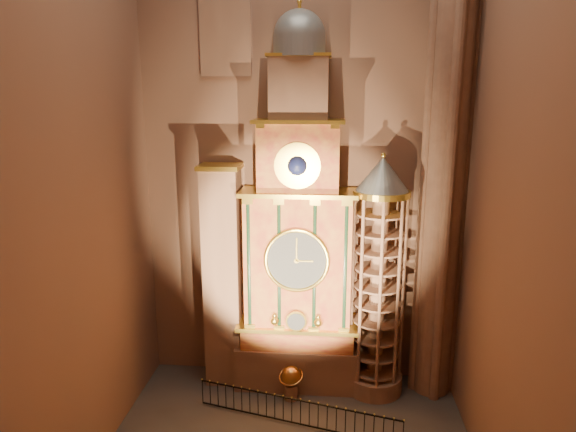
# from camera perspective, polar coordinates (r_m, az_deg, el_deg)

# --- Properties ---
(wall_back) EXTENTS (22.00, 0.00, 22.00)m
(wall_back) POSITION_cam_1_polar(r_m,az_deg,el_deg) (22.74, 1.38, 7.97)
(wall_back) COLOR #845B47
(wall_back) RESTS_ON floor
(wall_left) EXTENTS (0.00, 22.00, 22.00)m
(wall_left) POSITION_cam_1_polar(r_m,az_deg,el_deg) (18.73, -21.91, 5.92)
(wall_left) COLOR #845B47
(wall_left) RESTS_ON floor
(wall_right) EXTENTS (0.00, 22.00, 22.00)m
(wall_right) POSITION_cam_1_polar(r_m,az_deg,el_deg) (17.64, 23.48, 5.39)
(wall_right) COLOR #845B47
(wall_right) RESTS_ON floor
(astronomical_clock) EXTENTS (5.60, 2.41, 16.70)m
(astronomical_clock) POSITION_cam_1_polar(r_m,az_deg,el_deg) (22.54, 1.15, -3.28)
(astronomical_clock) COLOR #8C634C
(astronomical_clock) RESTS_ON floor
(portrait_tower) EXTENTS (1.80, 1.60, 10.20)m
(portrait_tower) POSITION_cam_1_polar(r_m,az_deg,el_deg) (23.49, -7.22, -6.62)
(portrait_tower) COLOR #8C634C
(portrait_tower) RESTS_ON floor
(stair_turret) EXTENTS (2.50, 2.50, 10.80)m
(stair_turret) POSITION_cam_1_polar(r_m,az_deg,el_deg) (22.78, 9.97, -7.04)
(stair_turret) COLOR #8C634C
(stair_turret) RESTS_ON floor
(gothic_pier) EXTENTS (2.04, 2.04, 22.00)m
(gothic_pier) POSITION_cam_1_polar(r_m,az_deg,el_deg) (22.20, 17.25, 7.27)
(gothic_pier) COLOR #8C634C
(gothic_pier) RESTS_ON floor
(stained_glass_window) EXTENTS (2.20, 0.14, 5.20)m
(stained_glass_window) POSITION_cam_1_polar(r_m,az_deg,el_deg) (23.25, -7.05, 21.59)
(stained_glass_window) COLOR navy
(stained_glass_window) RESTS_ON wall_back
(celestial_globe) EXTENTS (1.36, 1.32, 1.56)m
(celestial_globe) POSITION_cam_1_polar(r_m,az_deg,el_deg) (23.62, 0.33, -17.72)
(celestial_globe) COLOR #8C634C
(celestial_globe) RESTS_ON floor
(iron_railing) EXTENTS (8.27, 2.21, 1.13)m
(iron_railing) POSITION_cam_1_polar(r_m,az_deg,el_deg) (22.19, 0.91, -20.93)
(iron_railing) COLOR black
(iron_railing) RESTS_ON floor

